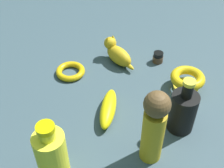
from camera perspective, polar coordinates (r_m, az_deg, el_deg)
ground at (r=0.95m, az=0.00°, el=-2.41°), size 2.00×2.00×0.00m
bangle at (r=1.04m, az=-8.10°, el=2.46°), size 0.10×0.10×0.02m
bottle_short at (r=0.84m, az=13.62°, el=-5.09°), size 0.08×0.08×0.18m
bottle_tall at (r=0.71m, az=-11.58°, el=-13.79°), size 0.07×0.07×0.20m
nail_polish_jar at (r=1.09m, az=8.96°, el=5.16°), size 0.04×0.04×0.04m
person_figure_adult at (r=0.72m, az=8.17°, el=-8.18°), size 0.08×0.08×0.23m
cat_figurine at (r=1.06m, az=1.04°, el=6.03°), size 0.09×0.15×0.09m
banana at (r=0.88m, az=-0.74°, el=-4.78°), size 0.12×0.16×0.04m
bowl at (r=0.98m, az=14.47°, el=0.88°), size 0.11×0.11×0.06m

